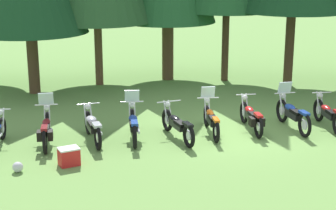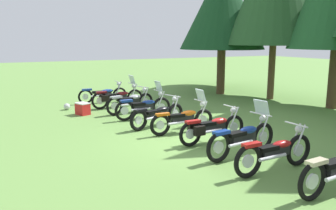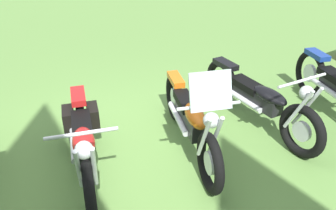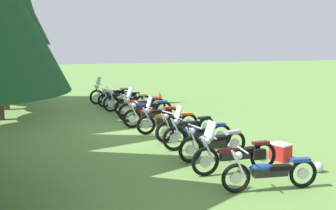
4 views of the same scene
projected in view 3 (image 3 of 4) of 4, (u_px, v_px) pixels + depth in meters
ground_plane at (135, 155)px, 4.44m from camera, size 80.00×80.00×0.00m
motorcycle_4 at (257, 99)px, 4.87m from camera, size 0.97×2.30×1.00m
motorcycle_5 at (190, 119)px, 4.33m from camera, size 0.68×2.27×1.36m
motorcycle_6 at (84, 141)px, 3.93m from camera, size 0.65×2.28×1.01m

